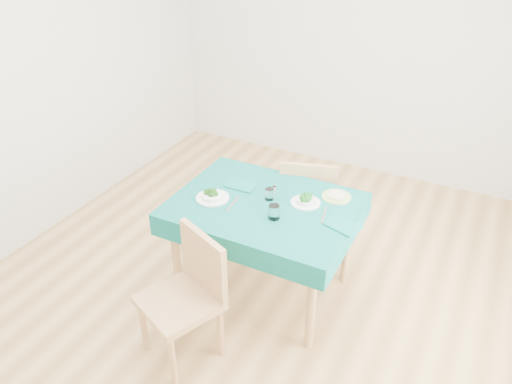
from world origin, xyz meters
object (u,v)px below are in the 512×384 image
at_px(chair_far, 309,187).
at_px(side_plate, 336,197).
at_px(bowl_near, 212,194).
at_px(table, 264,248).
at_px(bowl_far, 306,200).
at_px(chair_near, 178,288).

height_order(chair_far, side_plate, chair_far).
bearing_deg(chair_far, bowl_near, 45.72).
xyz_separation_m(table, bowl_far, (0.25, 0.13, 0.41)).
bearing_deg(bowl_far, chair_far, 108.42).
relative_size(bowl_near, bowl_far, 1.13).
distance_m(table, bowl_near, 0.55).
bearing_deg(table, chair_near, -103.94).
distance_m(table, side_plate, 0.64).
distance_m(bowl_near, side_plate, 0.86).
bearing_deg(bowl_near, chair_near, -77.15).
relative_size(table, chair_near, 1.14).
distance_m(bowl_near, bowl_far, 0.64).
relative_size(chair_far, side_plate, 5.32).
bearing_deg(side_plate, bowl_near, -151.71).
xyz_separation_m(table, bowl_near, (-0.35, -0.11, 0.41)).
bearing_deg(chair_near, side_plate, 84.07).
bearing_deg(bowl_near, bowl_far, 21.74).
height_order(chair_far, bowl_near, chair_far).
relative_size(table, bowl_far, 6.04).
distance_m(chair_near, bowl_near, 0.73).
xyz_separation_m(chair_far, bowl_near, (-0.41, -0.80, 0.25)).
xyz_separation_m(bowl_far, side_plate, (0.16, 0.17, -0.03)).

